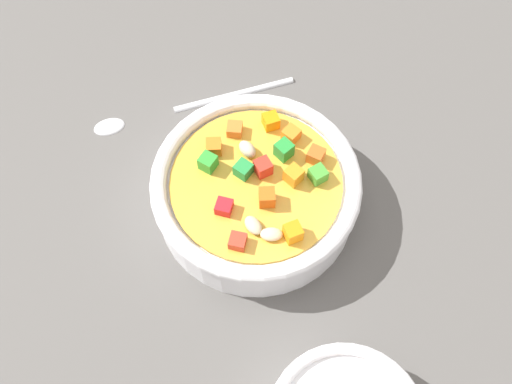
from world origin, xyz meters
TOP-DOWN VIEW (x-y plane):
  - ground_plane at (0.00, 0.00)cm, footprint 140.00×140.00cm
  - soup_bowl_main at (0.02, 0.01)cm, footprint 20.12×20.12cm
  - spoon at (-7.34, 12.43)cm, footprint 22.60×6.89cm

SIDE VIEW (x-z plane):
  - ground_plane at x=0.00cm, z-range -2.00..0.00cm
  - spoon at x=-7.34cm, z-range -0.01..0.78cm
  - soup_bowl_main at x=0.02cm, z-range -0.22..6.22cm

